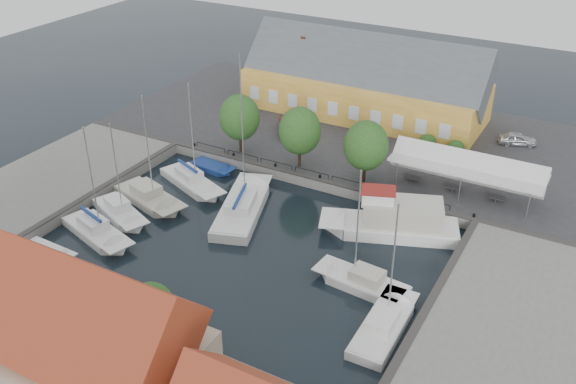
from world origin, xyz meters
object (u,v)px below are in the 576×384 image
object	(u,v)px
warehouse	(360,84)
launch_sw	(47,254)
tent_canopy	(467,168)
trawler	(395,223)
car_silver	(518,139)
east_boat_c	(383,328)
east_boat_b	(363,284)
west_boat_d	(97,233)
west_boat_b	(149,199)
west_boat_a	(192,183)
center_sailboat	(242,209)
launch_nw	(212,168)
car_red	(286,126)
west_boat_c	(120,214)

from	to	relation	value
warehouse	launch_sw	distance (m)	40.65
tent_canopy	trawler	xyz separation A→B (m)	(-3.71, -8.10, -2.67)
car_silver	east_boat_c	xyz separation A→B (m)	(-1.99, -33.64, -1.41)
car_silver	east_boat_b	distance (m)	30.19
west_boat_d	east_boat_b	bearing A→B (deg)	11.20
tent_canopy	east_boat_c	world-z (taller)	east_boat_c
west_boat_b	launch_sw	world-z (taller)	west_boat_b
west_boat_a	west_boat_d	xyz separation A→B (m)	(-1.74, -11.29, -0.00)
east_boat_c	west_boat_d	size ratio (longest dim) A/B	0.95
car_silver	center_sailboat	bearing A→B (deg)	123.52
car_silver	launch_sw	bearing A→B (deg)	123.44
center_sailboat	east_boat_c	xyz separation A→B (m)	(17.18, -8.72, -0.10)
center_sailboat	warehouse	bearing A→B (deg)	88.93
car_silver	launch_nw	bearing A→B (deg)	106.73
warehouse	west_boat_b	world-z (taller)	west_boat_b
car_silver	east_boat_c	size ratio (longest dim) A/B	0.38
car_silver	east_boat_c	distance (m)	33.73
west_boat_a	warehouse	bearing A→B (deg)	71.95
tent_canopy	east_boat_c	size ratio (longest dim) A/B	1.33
trawler	west_boat_b	world-z (taller)	west_boat_b
center_sailboat	east_boat_b	xyz separation A→B (m)	(13.98, -4.79, -0.10)
west_boat_b	west_boat_d	size ratio (longest dim) A/B	1.03
car_silver	west_boat_d	world-z (taller)	west_boat_d
car_red	launch_sw	size ratio (longest dim) A/B	0.89
warehouse	east_boat_b	xyz separation A→B (m)	(13.51, -30.23, -4.17)
warehouse	car_silver	bearing A→B (deg)	-1.60
west_boat_a	west_boat_d	size ratio (longest dim) A/B	1.03
east_boat_c	tent_canopy	bearing A→B (deg)	90.29
launch_nw	west_boat_d	bearing A→B (deg)	-95.50
warehouse	trawler	world-z (taller)	warehouse
west_boat_a	center_sailboat	bearing A→B (deg)	-15.38
trawler	east_boat_b	distance (m)	8.33
launch_nw	warehouse	bearing A→B (deg)	67.99
tent_canopy	west_boat_d	world-z (taller)	west_boat_d
east_boat_c	west_boat_a	distance (m)	26.59
west_boat_b	west_boat_d	world-z (taller)	west_boat_b
west_boat_c	launch_nw	world-z (taller)	west_boat_c
tent_canopy	car_red	bearing A→B (deg)	168.99
east_boat_c	west_boat_d	distance (m)	26.09
car_red	west_boat_b	size ratio (longest dim) A/B	0.42
car_red	west_boat_b	distance (m)	18.84
car_red	trawler	distance (m)	21.34
warehouse	launch_nw	size ratio (longest dim) A/B	5.56
east_boat_c	launch_sw	world-z (taller)	east_boat_c
east_boat_c	west_boat_a	xyz separation A→B (m)	(-24.35, 10.69, 0.01)
east_boat_b	west_boat_a	world-z (taller)	west_boat_a
tent_canopy	launch_sw	xyz separation A→B (m)	(-27.52, -25.05, -3.59)
warehouse	west_boat_b	size ratio (longest dim) A/B	2.51
tent_canopy	trawler	size ratio (longest dim) A/B	1.13
car_red	launch_nw	bearing A→B (deg)	-139.82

